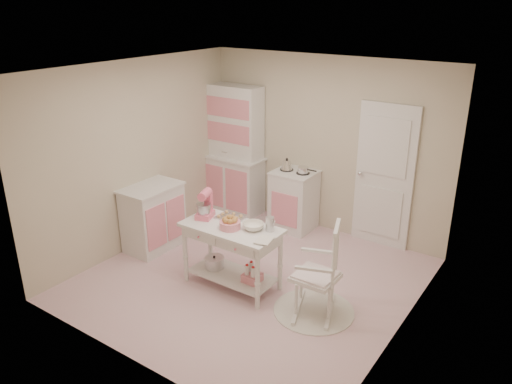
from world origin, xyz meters
TOP-DOWN VIEW (x-y plane):
  - room_shell at (0.00, 0.00)m, footprint 3.84×3.84m
  - door at (0.95, 1.87)m, footprint 0.82×0.05m
  - hutch at (-1.53, 1.66)m, footprint 1.06×0.50m
  - stove at (-0.33, 1.61)m, footprint 0.62×0.57m
  - base_cabinet at (-1.63, -0.06)m, footprint 0.54×0.84m
  - lace_rug at (0.99, -0.17)m, footprint 0.92×0.92m
  - rocking_chair at (0.99, -0.17)m, footprint 0.70×0.84m
  - work_table at (-0.11, -0.25)m, footprint 1.20×0.60m
  - stand_mixer at (-0.53, -0.23)m, footprint 0.28×0.33m
  - cookie_tray at (-0.26, -0.07)m, footprint 0.34×0.24m
  - bread_basket at (-0.09, -0.30)m, footprint 0.25×0.25m
  - mixing_bowl at (0.15, -0.17)m, footprint 0.25×0.25m
  - metal_pitcher at (0.33, -0.09)m, footprint 0.10×0.10m
  - recipe_book at (0.34, -0.37)m, footprint 0.21×0.26m

SIDE VIEW (x-z plane):
  - lace_rug at x=0.99m, z-range 0.00..0.01m
  - work_table at x=-0.11m, z-range 0.00..0.80m
  - stove at x=-0.33m, z-range 0.00..0.92m
  - base_cabinet at x=-1.63m, z-range 0.00..0.92m
  - rocking_chair at x=0.99m, z-range 0.00..1.10m
  - cookie_tray at x=-0.26m, z-range 0.80..0.82m
  - recipe_book at x=0.34m, z-range 0.80..0.82m
  - mixing_bowl at x=0.15m, z-range 0.80..0.88m
  - bread_basket at x=-0.09m, z-range 0.80..0.89m
  - metal_pitcher at x=0.33m, z-range 0.80..0.97m
  - stand_mixer at x=-0.53m, z-range 0.80..1.14m
  - door at x=0.95m, z-range 0.00..2.04m
  - hutch at x=-1.53m, z-range 0.00..2.08m
  - room_shell at x=0.00m, z-range 0.34..2.96m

